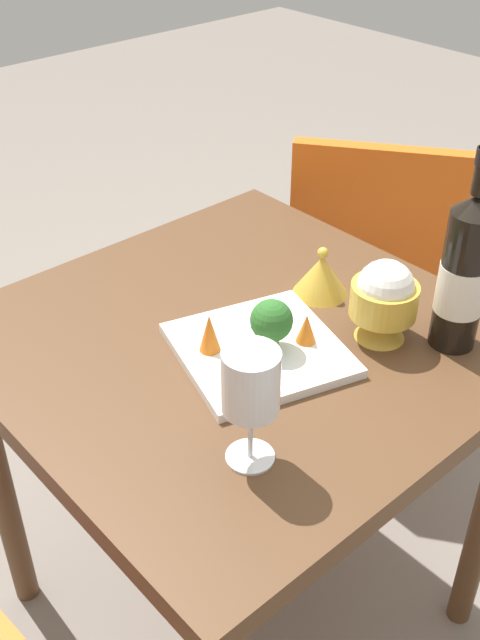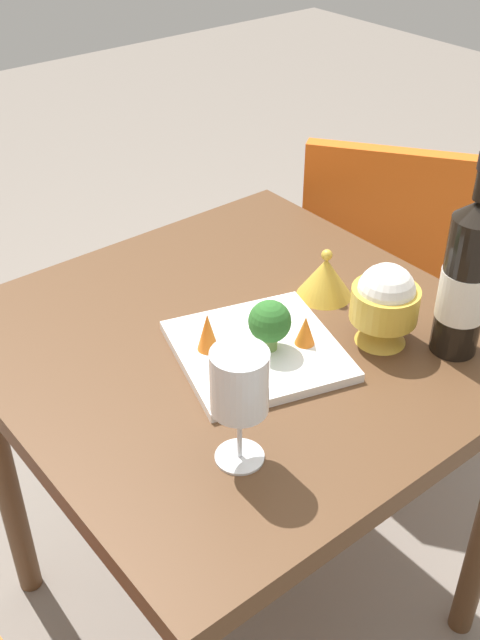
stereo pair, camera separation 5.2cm
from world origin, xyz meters
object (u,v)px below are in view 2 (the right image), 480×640
Objects in this scene: chair_by_wall at (386,262)px; broccoli_floret at (271,322)px; rice_bowl at (385,303)px; serving_plate at (257,351)px; carrot_garnish_right at (208,332)px; rice_bowl_lid at (325,277)px; wine_bottle at (466,279)px; carrot_garnish_left at (305,330)px; wine_glass at (240,385)px.

chair_by_wall is 9.91× the size of broccoli_floret.
rice_bowl is (0.48, 0.39, 0.28)m from chair_by_wall.
carrot_garnish_right reaches higher than serving_plate.
rice_bowl is at bearing 150.05° from carrot_garnish_right.
rice_bowl_lid is (-0.02, -0.16, -0.04)m from rice_bowl.
carrot_garnish_right is at bearing -29.95° from rice_bowl.
wine_bottle is (0.41, 0.48, 0.34)m from chair_by_wall.
broccoli_floret reaches higher than rice_bowl_lid.
wine_bottle is 3.36× the size of rice_bowl_lid.
wine_bottle is at bearing 144.45° from carrot_garnish_right.
serving_plate is at bearing -31.61° from carrot_garnish_left.
carrot_garnish_left is at bearing 146.82° from carrot_garnish_right.
wine_glass is 0.57× the size of serving_plate.
rice_bowl is 1.65× the size of broccoli_floret.
chair_by_wall is 2.72× the size of serving_plate.
carrot_garnish_right is (-0.10, -0.21, -0.08)m from wine_glass.
wine_glass reaches higher than rice_bowl.
serving_plate is (0.67, 0.30, 0.22)m from chair_by_wall.
chair_by_wall is at bearing -140.85° from rice_bowl.
serving_plate is 0.08m from carrot_garnish_left.
carrot_garnish_left is (-0.23, -0.12, -0.09)m from wine_glass.
carrot_garnish_right is at bearing -107.00° from chair_by_wall.
rice_bowl_lid is (0.46, 0.24, 0.25)m from chair_by_wall.
wine_glass is at bearing -3.25° from wine_bottle.
wine_glass is at bearing 27.72° from carrot_garnish_left.
wine_bottle is at bearing 102.00° from rice_bowl_lid.
serving_plate is 0.09m from carrot_garnish_right.
chair_by_wall is 6.00× the size of rice_bowl.
broccoli_floret is at bearing 143.67° from carrot_garnish_right.
carrot_garnish_right is (0.08, -0.06, -0.02)m from broccoli_floret.
broccoli_floret is at bearing 137.53° from serving_plate.
wine_bottle is 5.06× the size of carrot_garnish_right.
chair_by_wall reaches higher than broccoli_floret.
wine_bottle is 3.92× the size of broccoli_floret.
chair_by_wall is at bearing -161.04° from carrot_garnish_right.
wine_glass is at bearing -97.15° from chair_by_wall.
carrot_garnish_left is at bearing -152.28° from wine_glass.
chair_by_wall is at bearing -154.48° from broccoli_floret.
serving_plate is 4.69× the size of carrot_garnish_right.
carrot_garnish_left is at bearing 148.39° from serving_plate.
wine_bottle is 0.42m from wine_glass.
carrot_garnish_left is at bearing 152.48° from broccoli_floret.
broccoli_floret is at bearing -26.53° from rice_bowl.
wine_glass is 3.52× the size of carrot_garnish_left.
chair_by_wall is 2.53× the size of wine_bottle.
rice_bowl_lid is at bearing -149.23° from wine_glass.
serving_plate is at bearing 16.26° from rice_bowl_lid.
chair_by_wall is at bearing -156.02° from serving_plate.
wine_glass reaches higher than carrot_garnish_left.
serving_plate is at bearing -42.47° from broccoli_floret.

